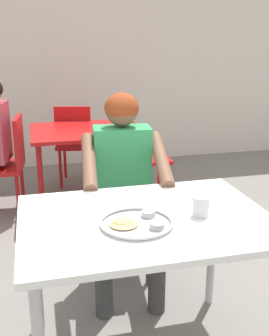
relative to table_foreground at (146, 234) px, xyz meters
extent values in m
cube|color=silver|center=(0.01, 3.51, 1.03)|extent=(12.00, 0.12, 3.40)
cube|color=white|center=(0.00, 0.00, 0.07)|extent=(1.10, 0.81, 0.03)
cylinder|color=#B2B2B7|center=(-0.49, 0.34, -0.31)|extent=(0.04, 0.04, 0.72)
cylinder|color=#B2B2B7|center=(0.49, 0.34, -0.31)|extent=(0.04, 0.04, 0.72)
cylinder|color=#B7BABF|center=(-0.06, -0.07, 0.08)|extent=(0.31, 0.31, 0.01)
torus|color=#B7BABF|center=(-0.06, -0.07, 0.09)|extent=(0.31, 0.31, 0.01)
cylinder|color=#B2B5BA|center=(0.01, -0.14, 0.10)|extent=(0.06, 0.06, 0.03)
cylinder|color=#B77F23|center=(0.01, -0.14, 0.10)|extent=(0.05, 0.05, 0.01)
cylinder|color=#B2B5BA|center=(0.01, -0.01, 0.10)|extent=(0.06, 0.06, 0.03)
cylinder|color=#9E4714|center=(0.01, -0.01, 0.10)|extent=(0.05, 0.05, 0.01)
ellipsoid|color=tan|center=(-0.12, -0.07, 0.09)|extent=(0.14, 0.13, 0.01)
ellipsoid|color=tan|center=(-0.12, -0.06, 0.10)|extent=(0.09, 0.07, 0.01)
cylinder|color=silver|center=(0.24, -0.05, 0.13)|extent=(0.07, 0.07, 0.09)
cylinder|color=#593319|center=(0.24, -0.05, 0.15)|extent=(0.06, 0.06, 0.02)
cube|color=#3F3F44|center=(0.06, 0.80, -0.25)|extent=(0.43, 0.46, 0.04)
cube|color=#3F3F44|center=(0.08, 1.00, -0.03)|extent=(0.37, 0.08, 0.39)
cylinder|color=#3F3F44|center=(0.19, 0.62, -0.47)|extent=(0.03, 0.03, 0.41)
cylinder|color=#3F3F44|center=(-0.11, 0.65, -0.47)|extent=(0.03, 0.03, 0.41)
cylinder|color=#3F3F44|center=(0.23, 0.95, -0.47)|extent=(0.03, 0.03, 0.41)
cylinder|color=#3F3F44|center=(-0.08, 0.99, -0.47)|extent=(0.03, 0.03, 0.41)
cylinder|color=#393939|center=(0.16, 0.34, -0.45)|extent=(0.10, 0.10, 0.44)
cylinder|color=#393939|center=(0.19, 0.54, -0.19)|extent=(0.16, 0.41, 0.12)
cylinder|color=#393939|center=(-0.14, 0.37, -0.45)|extent=(0.10, 0.10, 0.44)
cylinder|color=#393939|center=(-0.11, 0.57, -0.19)|extent=(0.16, 0.41, 0.12)
cube|color=#339959|center=(0.06, 0.75, 0.07)|extent=(0.36, 0.24, 0.52)
cylinder|color=brown|center=(0.24, 0.55, 0.17)|extent=(0.13, 0.46, 0.25)
cylinder|color=brown|center=(-0.17, 0.60, 0.17)|extent=(0.13, 0.46, 0.25)
sphere|color=brown|center=(0.06, 0.75, 0.43)|extent=(0.19, 0.19, 0.19)
ellipsoid|color=maroon|center=(0.06, 0.75, 0.44)|extent=(0.21, 0.20, 0.18)
cube|color=#B71414|center=(-0.08, 2.05, 0.04)|extent=(0.81, 0.85, 0.03)
cylinder|color=maroon|center=(-0.42, 1.69, -0.32)|extent=(0.04, 0.04, 0.70)
cylinder|color=maroon|center=(0.27, 1.69, -0.32)|extent=(0.04, 0.04, 0.70)
cylinder|color=maroon|center=(-0.42, 2.41, -0.32)|extent=(0.04, 0.04, 0.70)
cylinder|color=maroon|center=(0.27, 2.41, -0.32)|extent=(0.04, 0.04, 0.70)
cube|color=#B01314|center=(-0.58, 2.02, -0.02)|extent=(0.07, 0.42, 0.43)
cylinder|color=#B01314|center=(-0.62, 1.85, -0.47)|extent=(0.03, 0.03, 0.41)
cylinder|color=#B01314|center=(-0.59, 2.20, -0.47)|extent=(0.03, 0.03, 0.41)
cube|color=red|center=(0.58, 2.01, -0.25)|extent=(0.41, 0.41, 0.04)
cube|color=red|center=(0.40, 2.02, -0.05)|extent=(0.05, 0.37, 0.37)
cylinder|color=red|center=(0.75, 2.16, -0.47)|extent=(0.03, 0.03, 0.40)
cylinder|color=red|center=(0.73, 1.85, -0.47)|extent=(0.03, 0.03, 0.40)
cylinder|color=red|center=(0.44, 2.17, -0.47)|extent=(0.03, 0.03, 0.40)
cylinder|color=red|center=(0.42, 1.86, -0.47)|extent=(0.03, 0.03, 0.40)
cube|color=#AF1415|center=(-0.02, 2.70, -0.24)|extent=(0.46, 0.50, 0.04)
cube|color=#AF1415|center=(-0.06, 2.50, -0.01)|extent=(0.36, 0.11, 0.42)
cylinder|color=#AF1415|center=(-0.13, 2.90, -0.47)|extent=(0.03, 0.03, 0.42)
cylinder|color=#AF1415|center=(0.16, 2.84, -0.47)|extent=(0.03, 0.03, 0.42)
cylinder|color=#AF1415|center=(-0.21, 2.56, -0.47)|extent=(0.03, 0.03, 0.42)
cylinder|color=#AF1415|center=(0.09, 2.49, -0.47)|extent=(0.03, 0.03, 0.42)
camera|label=1|loc=(-0.46, -1.60, 0.83)|focal=43.99mm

